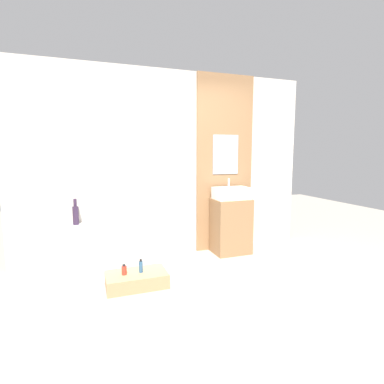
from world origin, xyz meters
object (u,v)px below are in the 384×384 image
sink (231,193)px  wooden_step_bench (137,280)px  vase_tall_dark (76,214)px  bottle_soap_secondary (141,266)px  vase_round_light (88,220)px  bathtub (118,248)px  bottle_soap_primary (124,270)px

sink → wooden_step_bench: bearing=-155.7°
vase_tall_dark → bottle_soap_secondary: 1.16m
sink → vase_round_light: bearing=176.2°
bathtub → vase_tall_dark: (-0.48, 0.25, 0.41)m
bottle_soap_primary → bottle_soap_secondary: bearing=0.0°
bathtub → vase_round_light: size_ratio=12.47×
bathtub → bottle_soap_secondary: size_ratio=7.53×
bathtub → bottle_soap_secondary: bathtub is taller
wooden_step_bench → vase_round_light: (-0.48, 0.81, 0.53)m
wooden_step_bench → vase_round_light: size_ratio=7.22×
bathtub → bottle_soap_secondary: 0.59m
vase_tall_dark → bathtub: bearing=-27.6°
wooden_step_bench → vase_tall_dark: vase_tall_dark is taller
vase_tall_dark → wooden_step_bench: bearing=-52.7°
bathtub → bottle_soap_secondary: bearing=-71.7°
wooden_step_bench → bottle_soap_primary: 0.19m
sink → vase_round_light: 2.00m
bathtub → bottle_soap_primary: size_ratio=9.91×
vase_round_light → bottle_soap_primary: vase_round_light is taller
vase_tall_dark → vase_round_light: (0.14, -0.01, -0.09)m
sink → bottle_soap_primary: sink is taller
vase_tall_dark → bottle_soap_primary: 1.07m
sink → vase_tall_dark: sink is taller
vase_tall_dark → vase_round_light: vase_tall_dark is taller
bathtub → wooden_step_bench: bearing=-76.4°
wooden_step_bench → bottle_soap_secondary: bearing=0.0°
vase_tall_dark → vase_round_light: size_ratio=3.61×
bottle_soap_primary → bottle_soap_secondary: size_ratio=0.76×
bottle_soap_secondary → wooden_step_bench: bearing=180.0°
vase_round_light → bottle_soap_primary: 0.96m
sink → bathtub: bearing=-175.9°
vase_round_light → vase_tall_dark: bearing=176.7°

